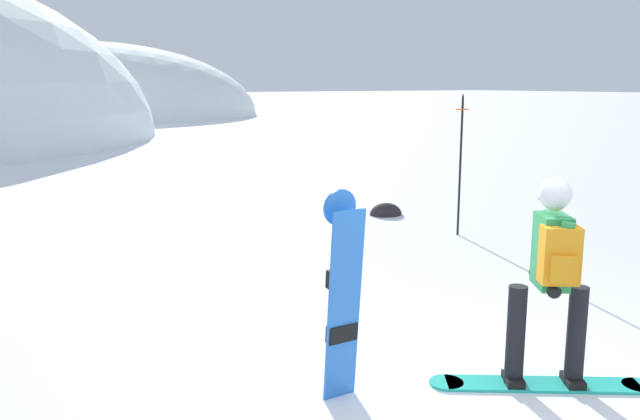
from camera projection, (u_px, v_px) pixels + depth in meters
ground_plane at (512, 403)px, 5.14m from camera, size 300.00×300.00×0.00m
ridge_peak_far at (89, 116)px, 48.45m from camera, size 24.83×22.35×10.63m
snowboarder_main at (551, 279)px, 5.22m from camera, size 1.57×1.16×1.71m
spare_snowboard at (343, 295)px, 5.06m from camera, size 0.28×0.17×1.66m
piste_marker_near at (461, 156)px, 10.56m from camera, size 0.20×0.20×2.28m
rock_dark at (386, 215)px, 12.44m from camera, size 0.63×0.54×0.44m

